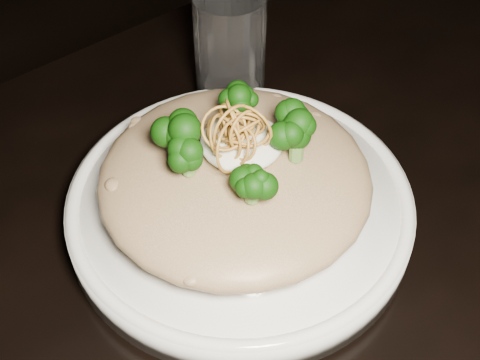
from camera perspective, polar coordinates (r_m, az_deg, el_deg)
name	(u,v)px	position (r m, az deg, el deg)	size (l,w,h in m)	color
table	(353,265)	(0.71, 9.64, -7.13)	(1.10, 0.80, 0.75)	black
plate	(240,209)	(0.62, 0.00, -2.45)	(0.32, 0.32, 0.03)	white
risotto	(235,178)	(0.59, -0.43, 0.17)	(0.24, 0.24, 0.05)	brown
broccoli	(238,133)	(0.55, -0.16, 4.06)	(0.16, 0.16, 0.06)	black
cheese	(241,142)	(0.56, 0.12, 3.26)	(0.07, 0.07, 0.02)	silver
shallots	(238,121)	(0.54, -0.21, 5.02)	(0.07, 0.07, 0.04)	brown
drinking_glass	(230,51)	(0.72, -0.86, 10.98)	(0.07, 0.07, 0.13)	silver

